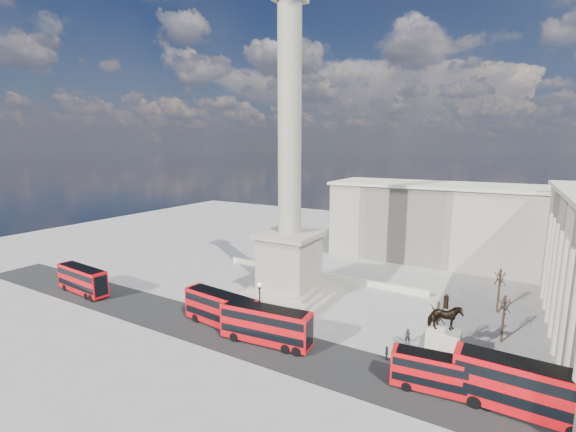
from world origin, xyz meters
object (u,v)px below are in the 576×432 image
(equestrian_statue, at_px, (443,344))
(red_bus_b, at_px, (266,325))
(red_bus_a, at_px, (221,309))
(victorian_lamp, at_px, (260,304))
(pedestrian_walking, at_px, (408,336))
(nelsons_column, at_px, (290,219))
(pedestrian_crossing, at_px, (387,353))
(red_bus_e, at_px, (83,280))
(pedestrian_standing, at_px, (396,357))
(red_bus_d, at_px, (529,389))
(red_bus_c, at_px, (443,374))

(equestrian_statue, bearing_deg, red_bus_b, -166.56)
(red_bus_a, xyz_separation_m, red_bus_b, (7.85, -0.90, 0.02))
(victorian_lamp, distance_m, pedestrian_walking, 18.92)
(nelsons_column, xyz_separation_m, victorian_lamp, (3.22, -13.34, -8.71))
(equestrian_statue, height_order, pedestrian_crossing, equestrian_statue)
(red_bus_e, height_order, pedestrian_standing, red_bus_e)
(red_bus_e, xyz_separation_m, pedestrian_walking, (51.00, 9.90, -1.42))
(red_bus_d, height_order, pedestrian_standing, red_bus_d)
(nelsons_column, bearing_deg, red_bus_d, -23.27)
(red_bus_b, height_order, pedestrian_crossing, red_bus_b)
(equestrian_statue, xyz_separation_m, pedestrian_crossing, (-5.73, -1.14, -2.20))
(nelsons_column, distance_m, pedestrian_crossing, 25.31)
(nelsons_column, distance_m, victorian_lamp, 16.26)
(red_bus_a, height_order, victorian_lamp, victorian_lamp)
(red_bus_a, xyz_separation_m, victorian_lamp, (5.91, 0.58, 1.74))
(red_bus_d, relative_size, red_bus_e, 1.10)
(red_bus_c, relative_size, pedestrian_walking, 5.11)
(red_bus_d, bearing_deg, pedestrian_crossing, 169.49)
(victorian_lamp, bearing_deg, pedestrian_standing, 6.13)
(red_bus_a, distance_m, pedestrian_walking, 24.42)
(pedestrian_standing, bearing_deg, red_bus_a, -29.38)
(victorian_lamp, height_order, equestrian_statue, equestrian_statue)
(red_bus_c, bearing_deg, red_bus_a, 172.69)
(victorian_lamp, bearing_deg, pedestrian_walking, 22.76)
(red_bus_a, height_order, pedestrian_walking, red_bus_a)
(equestrian_statue, bearing_deg, pedestrian_walking, 138.92)
(pedestrian_walking, height_order, pedestrian_crossing, pedestrian_walking)
(red_bus_e, bearing_deg, pedestrian_crossing, 9.78)
(pedestrian_walking, height_order, pedestrian_standing, pedestrian_walking)
(red_bus_b, xyz_separation_m, red_bus_e, (-35.76, -1.21, -0.09))
(red_bus_c, distance_m, equestrian_statue, 4.58)
(red_bus_b, xyz_separation_m, pedestrian_standing, (15.23, 3.32, -1.63))
(equestrian_statue, relative_size, pedestrian_standing, 5.10)
(red_bus_b, bearing_deg, red_bus_e, 176.29)
(red_bus_c, bearing_deg, red_bus_e, 175.43)
(red_bus_d, distance_m, pedestrian_standing, 12.82)
(nelsons_column, distance_m, red_bus_d, 37.17)
(red_bus_a, distance_m, pedestrian_standing, 23.27)
(red_bus_a, height_order, red_bus_c, red_bus_a)
(red_bus_c, distance_m, victorian_lamp, 22.59)
(pedestrian_standing, bearing_deg, red_bus_c, 115.04)
(nelsons_column, relative_size, pedestrian_standing, 29.09)
(red_bus_b, bearing_deg, red_bus_c, -4.76)
(red_bus_c, bearing_deg, pedestrian_walking, 116.09)
(red_bus_d, relative_size, pedestrian_standing, 7.28)
(red_bus_a, height_order, pedestrian_standing, red_bus_a)
(red_bus_b, relative_size, victorian_lamp, 1.66)
(red_bus_a, bearing_deg, equestrian_statue, 13.51)
(nelsons_column, xyz_separation_m, red_bus_b, (5.16, -14.82, -10.43))
(red_bus_d, height_order, victorian_lamp, victorian_lamp)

